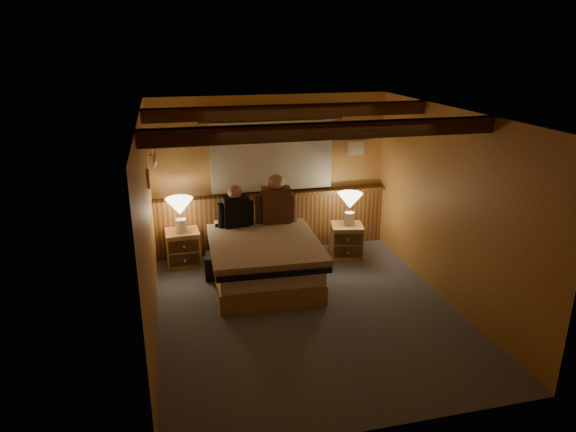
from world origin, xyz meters
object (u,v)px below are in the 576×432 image
object	(u,v)px
lamp_left	(180,209)
nightstand_right	(347,241)
bed	(264,259)
person_right	(276,202)
person_left	(236,209)
duffel_bag	(225,265)
lamp_right	(350,203)
nightstand_left	(183,248)

from	to	relation	value
lamp_left	nightstand_right	bearing A→B (deg)	-5.98
bed	person_right	size ratio (longest dim) A/B	2.53
nightstand_right	lamp_left	size ratio (longest dim) A/B	1.07
bed	person_right	bearing A→B (deg)	65.35
person_left	duffel_bag	size ratio (longest dim) A/B	1.07
nightstand_right	lamp_right	world-z (taller)	lamp_right
person_right	duffel_bag	bearing A→B (deg)	-150.40
nightstand_left	lamp_right	xyz separation A→B (m)	(2.48, -0.24, 0.59)
bed	duffel_bag	xyz separation A→B (m)	(-0.50, 0.26, -0.15)
bed	lamp_right	xyz separation A→B (m)	(1.43, 0.57, 0.52)
person_left	duffel_bag	distance (m)	0.80
person_left	person_right	distance (m)	0.60
lamp_left	person_right	world-z (taller)	person_right
nightstand_right	person_right	world-z (taller)	person_right
bed	lamp_left	distance (m)	1.43
nightstand_right	lamp_right	bearing A→B (deg)	52.18
bed	nightstand_left	size ratio (longest dim) A/B	3.57
bed	person_left	distance (m)	0.85
lamp_right	person_left	bearing A→B (deg)	179.62
lamp_right	person_right	size ratio (longest dim) A/B	0.65
lamp_right	duffel_bag	world-z (taller)	lamp_right
nightstand_right	lamp_left	distance (m)	2.54
lamp_left	lamp_right	distance (m)	2.50
nightstand_right	bed	bearing A→B (deg)	-147.12
nightstand_right	person_left	xyz separation A→B (m)	(-1.67, 0.05, 0.62)
bed	person_left	size ratio (longest dim) A/B	2.97
duffel_bag	lamp_right	bearing A→B (deg)	17.14
nightstand_left	person_left	xyz separation A→B (m)	(0.76, -0.23, 0.61)
lamp_right	duffel_bag	xyz separation A→B (m)	(-1.93, -0.31, -0.68)
nightstand_right	duffel_bag	xyz separation A→B (m)	(-1.89, -0.27, -0.08)
person_left	lamp_right	bearing A→B (deg)	-5.39
nightstand_right	person_left	size ratio (longest dim) A/B	0.85
nightstand_right	duffel_bag	size ratio (longest dim) A/B	0.91
duffel_bag	person_right	bearing A→B (deg)	31.86
lamp_left	person_left	xyz separation A→B (m)	(0.77, -0.21, -0.01)
nightstand_left	duffel_bag	distance (m)	0.79
person_right	person_left	bearing A→B (deg)	-170.87
duffel_bag	nightstand_left	bearing A→B (deg)	142.70
nightstand_right	lamp_left	xyz separation A→B (m)	(-2.44, 0.26, 0.62)
bed	person_right	xyz separation A→B (m)	(0.31, 0.61, 0.60)
lamp_right	person_right	world-z (taller)	person_right
nightstand_left	lamp_right	world-z (taller)	lamp_right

